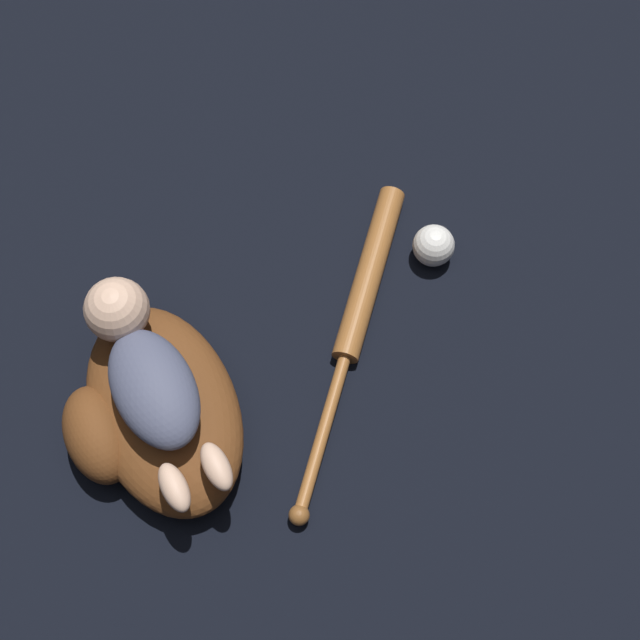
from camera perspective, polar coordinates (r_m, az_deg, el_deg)
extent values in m
plane|color=black|center=(1.45, -7.60, -6.38)|extent=(6.00, 6.00, 0.00)
ellipsoid|color=brown|center=(1.41, -9.94, -5.60)|extent=(0.39, 0.29, 0.11)
ellipsoid|color=brown|center=(1.42, -14.01, -7.14)|extent=(0.18, 0.13, 0.11)
ellipsoid|color=#4C516B|center=(1.32, -10.58, -4.33)|extent=(0.21, 0.14, 0.08)
sphere|color=beige|center=(1.37, -12.87, 0.65)|extent=(0.10, 0.10, 0.10)
ellipsoid|color=beige|center=(1.29, -9.30, -10.54)|extent=(0.08, 0.05, 0.04)
ellipsoid|color=beige|center=(1.29, -6.64, -9.30)|extent=(0.08, 0.05, 0.04)
cylinder|color=#9E602D|center=(1.52, 3.19, 3.07)|extent=(0.24, 0.28, 0.04)
cylinder|color=#9E602D|center=(1.41, 0.18, -7.28)|extent=(0.19, 0.22, 0.02)
sphere|color=brown|center=(1.38, -1.35, -12.38)|extent=(0.03, 0.03, 0.03)
sphere|color=white|center=(1.53, 7.28, 4.75)|extent=(0.07, 0.07, 0.07)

